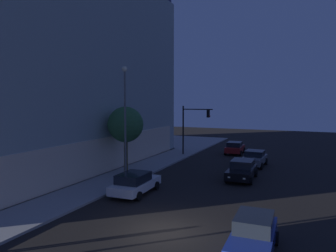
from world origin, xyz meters
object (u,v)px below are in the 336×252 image
object	(u,v)px
car_blue	(253,235)
car_black	(242,170)
street_lamp_sidewalk	(125,111)
traffic_light_far_corner	(192,122)
car_red	(235,148)
car_grey	(254,158)
modern_building	(10,60)
car_white	(135,183)
sidewalk_tree	(126,125)

from	to	relation	value
car_blue	car_black	world-z (taller)	car_blue
street_lamp_sidewalk	traffic_light_far_corner	bearing A→B (deg)	-3.41
car_blue	car_red	world-z (taller)	car_blue
car_black	car_grey	world-z (taller)	car_black
modern_building	car_grey	bearing A→B (deg)	-70.16
car_blue	car_red	size ratio (longest dim) A/B	1.08
car_grey	street_lamp_sidewalk	bearing A→B (deg)	141.38
car_white	car_red	bearing A→B (deg)	-8.16
car_blue	car_black	bearing A→B (deg)	13.05
car_black	car_blue	bearing A→B (deg)	-166.95
sidewalk_tree	car_grey	world-z (taller)	sidewalk_tree
car_blue	car_grey	world-z (taller)	car_blue
car_blue	car_white	xyz separation A→B (m)	(5.73, 9.21, -0.04)
street_lamp_sidewalk	car_blue	xyz separation A→B (m)	(-8.35, -11.59, -5.02)
car_red	car_blue	bearing A→B (deg)	-166.09
modern_building	car_red	world-z (taller)	modern_building
traffic_light_far_corner	car_blue	xyz separation A→B (m)	(-22.23, -10.76, -3.22)
sidewalk_tree	car_black	xyz separation A→B (m)	(2.45, -9.95, -3.69)
street_lamp_sidewalk	sidewalk_tree	size ratio (longest dim) A/B	1.55
traffic_light_far_corner	car_blue	bearing A→B (deg)	-154.17
traffic_light_far_corner	car_black	size ratio (longest dim) A/B	1.24
traffic_light_far_corner	car_black	world-z (taller)	traffic_light_far_corner
car_blue	car_black	distance (m)	13.47
modern_building	car_red	size ratio (longest dim) A/B	7.41
sidewalk_tree	car_black	size ratio (longest dim) A/B	1.26
car_white	car_black	world-z (taller)	car_black
sidewalk_tree	street_lamp_sidewalk	bearing A→B (deg)	-148.91
street_lamp_sidewalk	sidewalk_tree	distance (m)	3.03
modern_building	car_red	xyz separation A→B (m)	(15.17, -20.62, -10.14)
traffic_light_far_corner	car_black	bearing A→B (deg)	-139.71
street_lamp_sidewalk	car_black	bearing A→B (deg)	-60.81
car_blue	car_grey	distance (m)	19.37
car_white	car_grey	bearing A→B (deg)	-24.98
car_white	car_black	size ratio (longest dim) A/B	0.98
modern_building	car_grey	distance (m)	27.47
car_black	car_grey	xyz separation A→B (m)	(6.02, -0.08, -0.02)
car_white	traffic_light_far_corner	bearing A→B (deg)	5.37
traffic_light_far_corner	car_black	xyz separation A→B (m)	(-9.11, -7.72, -3.23)
street_lamp_sidewalk	car_white	size ratio (longest dim) A/B	2.00
car_white	car_red	distance (m)	20.12
modern_building	traffic_light_far_corner	distance (m)	21.17
car_white	street_lamp_sidewalk	bearing A→B (deg)	42.27
car_grey	car_red	xyz separation A→B (m)	(6.51, 3.39, -0.01)
modern_building	car_red	bearing A→B (deg)	-53.66
street_lamp_sidewalk	car_red	distance (m)	18.77
modern_building	sidewalk_tree	distance (m)	15.39
car_blue	modern_building	bearing A→B (deg)	68.77
car_grey	sidewalk_tree	bearing A→B (deg)	130.17
car_black	car_red	size ratio (longest dim) A/B	1.13
sidewalk_tree	car_grey	distance (m)	13.64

